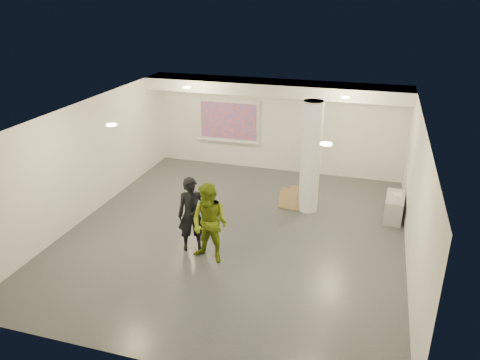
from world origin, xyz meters
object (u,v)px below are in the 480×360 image
(projection_screen, at_px, (229,121))
(credenza, at_px, (394,207))
(woman, at_px, (192,215))
(column, at_px, (311,158))
(man, at_px, (210,223))

(projection_screen, xyz_separation_m, credenza, (5.32, -2.50, -1.22))
(projection_screen, bearing_deg, credenza, -25.16)
(woman, bearing_deg, column, 25.78)
(column, distance_m, credenza, 2.52)
(woman, relative_size, man, 0.97)
(projection_screen, bearing_deg, column, -40.56)
(column, height_order, woman, column)
(column, distance_m, woman, 3.62)
(credenza, bearing_deg, projection_screen, 158.10)
(column, xyz_separation_m, man, (-1.67, -3.13, -0.60))
(credenza, relative_size, woman, 0.60)
(credenza, distance_m, woman, 5.35)
(projection_screen, height_order, woman, projection_screen)
(column, relative_size, credenza, 2.83)
(projection_screen, bearing_deg, man, -76.05)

